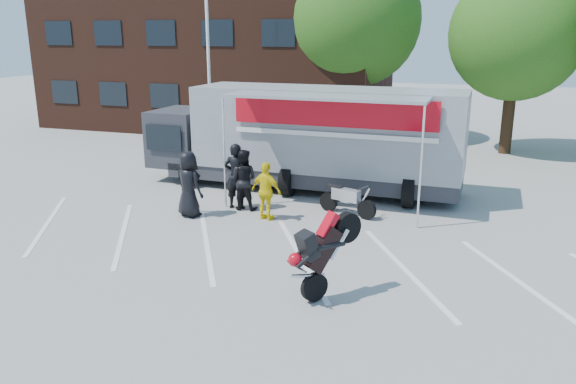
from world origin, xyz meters
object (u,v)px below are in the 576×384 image
Objects in this scene: stunt_bike_rider at (339,293)px; spectator_leather_a at (189,184)px; transporter_truck at (311,189)px; spectator_leather_c at (243,180)px; spectator_hivis at (266,191)px; tree_mid at (517,34)px; parked_motorcycle at (347,215)px; flagpole at (213,31)px; spectator_leather_b at (236,176)px; tree_left at (354,20)px.

stunt_bike_rider is 6.27m from spectator_leather_a.
transporter_truck is 5.63× the size of spectator_leather_a.
spectator_leather_c is 1.20m from spectator_hivis.
parked_motorcycle is at bearing -112.81° from tree_mid.
spectator_leather_a reaches higher than parked_motorcycle.
transporter_truck is 2.90m from parked_motorcycle.
spectator_hivis reaches higher than stunt_bike_rider.
flagpole reaches higher than stunt_bike_rider.
tree_mid reaches higher than spectator_leather_a.
spectator_leather_a is 1.45m from spectator_leather_b.
stunt_bike_rider is at bearing -102.57° from tree_mid.
transporter_truck is at bearing -79.74° from spectator_hivis.
transporter_truck is at bearing -120.48° from spectator_leather_c.
spectator_leather_a reaches higher than stunt_bike_rider.
flagpole is 0.93× the size of tree_left.
tree_left is 1.13× the size of tree_mid.
tree_mid is 14.05m from spectator_hivis.
spectator_leather_a is (-5.16, 3.44, 0.93)m from stunt_bike_rider.
spectator_leather_b reaches higher than transporter_truck.
transporter_truck is at bearing -85.17° from tree_left.
stunt_bike_rider is 4.95m from spectator_hivis.
spectator_leather_c is at bearing 168.21° from stunt_bike_rider.
tree_mid reaches higher than spectator_leather_b.
tree_left is 17.86m from stunt_bike_rider.
spectator_hivis is (4.76, -6.76, -4.25)m from flagpole.
parked_motorcycle is at bearing -39.80° from flagpole.
spectator_hivis is (1.21, -0.70, -0.16)m from spectator_leather_b.
flagpole reaches higher than spectator_leather_b.
stunt_bike_rider is at bearing -78.04° from tree_left.
tree_mid is 3.97× the size of spectator_leather_b.
tree_mid is 11.50m from transporter_truck.
spectator_hivis is (-0.28, -3.44, 0.81)m from transporter_truck.
spectator_leather_b is (-1.48, -2.74, 0.97)m from transporter_truck.
tree_mid is 14.05m from spectator_leather_b.
spectator_hivis is at bearing -93.51° from transporter_truck.
flagpole is 7.87m from transporter_truck.
transporter_truck is 3.17m from spectator_leather_c.
spectator_leather_a reaches higher than spectator_hivis.
tree_left is at bearing -98.75° from spectator_leather_b.
tree_mid is at bearing 114.17° from stunt_bike_rider.
spectator_leather_a is (-2.43, -3.85, 0.93)m from transporter_truck.
spectator_leather_a is 1.15× the size of spectator_hivis.
spectator_leather_c is at bearing -113.43° from transporter_truck.
tree_mid reaches higher than stunt_bike_rider.
spectator_hivis is at bearing 164.76° from stunt_bike_rider.
spectator_leather_c reaches higher than stunt_bike_rider.
spectator_leather_b is at bearing -12.76° from spectator_leather_c.
transporter_truck is at bearing 56.54° from parked_motorcycle.
spectator_leather_b is (-7.70, -11.06, -3.98)m from tree_mid.
spectator_hivis is at bearing 139.76° from spectator_leather_c.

